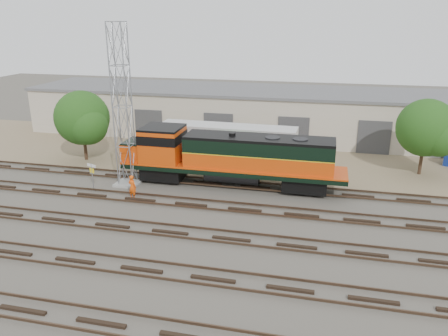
% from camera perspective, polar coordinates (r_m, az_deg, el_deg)
% --- Properties ---
extents(ground, '(140.00, 140.00, 0.00)m').
position_cam_1_polar(ground, '(29.91, 2.20, -6.72)').
color(ground, '#47423A').
rests_on(ground, ground).
extents(dirt_strip, '(80.00, 16.00, 0.02)m').
position_cam_1_polar(dirt_strip, '(43.75, 5.99, 1.63)').
color(dirt_strip, '#726047').
rests_on(dirt_strip, ground).
extents(tracks, '(80.00, 20.40, 0.28)m').
position_cam_1_polar(tracks, '(27.25, 0.97, -9.23)').
color(tracks, black).
rests_on(tracks, ground).
extents(warehouse, '(58.40, 10.40, 5.30)m').
position_cam_1_polar(warehouse, '(50.77, 7.32, 7.08)').
color(warehouse, '#BEB19F').
rests_on(warehouse, ground).
extents(locomotive, '(18.13, 3.18, 4.36)m').
position_cam_1_polar(locomotive, '(34.90, 0.55, 1.49)').
color(locomotive, black).
rests_on(locomotive, tracks).
extents(signal_tower, '(1.88, 1.88, 12.75)m').
position_cam_1_polar(signal_tower, '(35.18, -13.11, 7.43)').
color(signal_tower, gray).
rests_on(signal_tower, ground).
extents(sign_post, '(0.89, 0.38, 2.30)m').
position_cam_1_polar(sign_post, '(35.54, -16.86, -0.51)').
color(sign_post, gray).
rests_on(sign_post, ground).
extents(worker, '(0.78, 0.62, 1.86)m').
position_cam_1_polar(worker, '(33.61, -11.89, -2.44)').
color(worker, '#EE500D').
rests_on(worker, ground).
extents(semi_trailer, '(12.55, 2.89, 3.84)m').
position_cam_1_polar(semi_trailer, '(39.70, 0.87, 3.55)').
color(semi_trailer, silver).
rests_on(semi_trailer, ground).
extents(tree_west, '(5.36, 5.10, 6.67)m').
position_cam_1_polar(tree_west, '(43.05, -17.86, 6.01)').
color(tree_west, '#382619').
rests_on(tree_west, ground).
extents(tree_mid, '(4.23, 4.02, 4.02)m').
position_cam_1_polar(tree_mid, '(37.33, 1.42, 1.35)').
color(tree_mid, '#382619').
rests_on(tree_mid, ground).
extents(tree_east, '(5.16, 4.92, 6.64)m').
position_cam_1_polar(tree_east, '(40.79, 25.24, 4.52)').
color(tree_east, '#382619').
rests_on(tree_east, ground).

